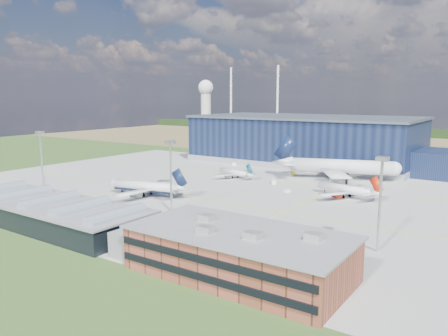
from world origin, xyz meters
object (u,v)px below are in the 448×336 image
at_px(light_mast_east, 381,189).
at_px(airstair, 235,224).
at_px(gse_tug_c, 293,174).
at_px(hangar, 309,142).
at_px(light_mast_west, 41,150).
at_px(gse_cart_a, 287,191).
at_px(gse_cart_b, 234,164).
at_px(airliner_regional, 234,170).
at_px(gse_van_c, 303,256).
at_px(car_b, 207,239).
at_px(ops_building, 239,252).
at_px(car_a, 342,272).
at_px(airliner_widebody, 341,159).
at_px(gse_van_b, 273,182).
at_px(light_mast_center, 171,165).
at_px(airliner_red, 345,185).
at_px(airliner_navy, 145,181).

height_order(light_mast_east, airstair, light_mast_east).
bearing_deg(light_mast_east, gse_tug_c, 126.79).
distance_m(hangar, light_mast_west, 139.77).
distance_m(gse_cart_a, gse_cart_b, 69.78).
distance_m(airliner_regional, gse_van_c, 103.68).
height_order(gse_van_c, car_b, gse_van_c).
bearing_deg(ops_building, airstair, 124.52).
height_order(gse_tug_c, car_a, gse_tug_c).
xyz_separation_m(airliner_widebody, gse_tug_c, (-22.18, -2.42, -8.63)).
distance_m(gse_van_b, airstair, 66.30).
distance_m(light_mast_west, gse_van_b, 96.77).
bearing_deg(car_a, airliner_regional, 60.65).
bearing_deg(gse_cart_b, airstair, -92.31).
height_order(light_mast_center, airliner_red, light_mast_center).
relative_size(gse_van_b, airstair, 0.95).
relative_size(gse_van_c, airstair, 1.11).
height_order(hangar, light_mast_center, hangar).
xyz_separation_m(hangar, car_a, (69.95, -142.80, -11.02)).
xyz_separation_m(light_mast_east, airliner_navy, (-88.76, 12.07, -9.91)).
height_order(ops_building, gse_cart_a, ops_building).
relative_size(hangar, airliner_widebody, 2.54).
distance_m(light_mast_west, gse_cart_a, 100.81).
xyz_separation_m(airstair, car_b, (0.25, -13.43, -0.77)).
bearing_deg(airstair, car_b, -103.35).
height_order(light_mast_west, car_a, light_mast_west).
height_order(gse_cart_b, car_a, gse_cart_b).
height_order(gse_van_b, car_a, gse_van_b).
bearing_deg(gse_cart_b, airliner_regional, -92.49).
height_order(light_mast_east, airliner_regional, light_mast_east).
bearing_deg(light_mast_east, car_b, -155.95).
distance_m(gse_cart_a, gse_van_c, 72.27).
distance_m(light_mast_center, gse_van_b, 61.13).
bearing_deg(gse_cart_a, gse_tug_c, 134.60).
relative_size(hangar, ops_building, 3.15).
xyz_separation_m(ops_building, light_mast_west, (-115.01, 30.00, 10.64)).
height_order(hangar, ops_building, hangar).
distance_m(hangar, gse_cart_b, 45.07).
bearing_deg(hangar, ops_building, -71.37).
distance_m(hangar, ops_building, 163.51).
distance_m(light_mast_east, gse_cart_a, 68.71).
bearing_deg(airliner_regional, car_b, 134.74).
bearing_deg(gse_van_c, light_mast_west, 90.72).
bearing_deg(hangar, gse_cart_b, -131.41).
bearing_deg(light_mast_east, airstair, -174.74).
bearing_deg(hangar, airliner_navy, -98.36).
bearing_deg(airliner_navy, light_mast_center, 142.50).
bearing_deg(airliner_regional, hangar, -82.30).
distance_m(gse_van_b, gse_van_c, 88.64).
height_order(airliner_widebody, airstair, airliner_widebody).
height_order(gse_van_c, airstair, airstair).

